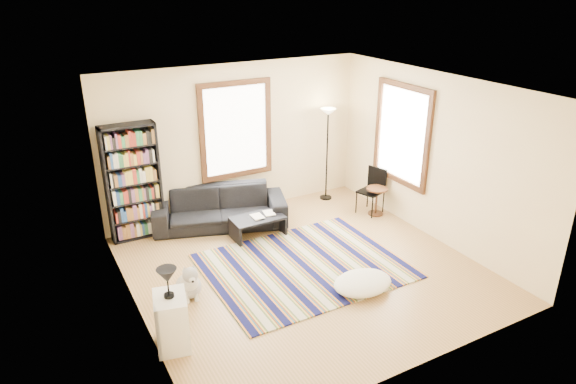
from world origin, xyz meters
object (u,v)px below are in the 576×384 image
side_table (376,201)px  dog (188,279)px  folding_chair (371,192)px  floor_cushion (363,283)px  floor_lamp (327,155)px  coffee_table (258,227)px  sofa (220,207)px  white_cabinet (172,321)px  bookshelf (133,182)px

side_table → dog: bearing=-167.2°
folding_chair → dog: size_ratio=1.56×
floor_cushion → floor_lamp: size_ratio=0.48×
side_table → dog: dog is taller
coffee_table → floor_lamp: bearing=23.2°
side_table → folding_chair: 0.21m
dog → folding_chair: bearing=20.3°
coffee_table → dog: dog is taller
floor_cushion → floor_lamp: 3.44m
sofa → white_cabinet: 3.33m
white_cabinet → floor_cushion: bearing=10.5°
floor_cushion → floor_lamp: bearing=66.4°
bookshelf → coffee_table: size_ratio=2.22×
sofa → folding_chair: bearing=0.5°
bookshelf → folding_chair: size_ratio=2.33×
side_table → dog: size_ratio=0.98×
bookshelf → side_table: (4.16, -1.28, -0.73)m
bookshelf → folding_chair: bearing=-15.6°
sofa → floor_cushion: 3.13m
coffee_table → floor_lamp: (1.93, 0.83, 0.75)m
side_table → bookshelf: bearing=162.9°
sofa → white_cabinet: bearing=-103.1°
sofa → dog: 2.28m
floor_lamp → side_table: size_ratio=3.44×
coffee_table → dog: (-1.65, -1.18, 0.09)m
dog → sofa: bearing=62.6°
folding_chair → sofa: bearing=143.0°
floor_cushion → bookshelf: bearing=126.7°
folding_chair → white_cabinet: size_ratio=1.23×
bookshelf → folding_chair: 4.30m
floor_cushion → side_table: side_table is taller
side_table → folding_chair: size_ratio=0.63×
bookshelf → coffee_table: bookshelf is taller
sofa → floor_lamp: (2.34, 0.10, 0.59)m
white_cabinet → side_table: bearing=35.2°
side_table → coffee_table: bearing=173.3°
bookshelf → white_cabinet: (-0.34, -3.11, -0.65)m
floor_cushion → side_table: bearing=48.1°
floor_cushion → folding_chair: 2.71m
sofa → bookshelf: (-1.41, 0.27, 0.66)m
floor_cushion → coffee_table: bearing=104.9°
coffee_table → floor_lamp: size_ratio=0.48×
sofa → dog: (-1.24, -1.91, -0.07)m
floor_cushion → folding_chair: (1.70, 2.08, 0.32)m
coffee_table → dog: size_ratio=1.64×
coffee_table → side_table: bearing=-6.7°
bookshelf → dog: size_ratio=3.64×
coffee_table → folding_chair: bearing=-3.8°
coffee_table → side_table: (2.35, -0.28, 0.09)m
side_table → white_cabinet: 4.86m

